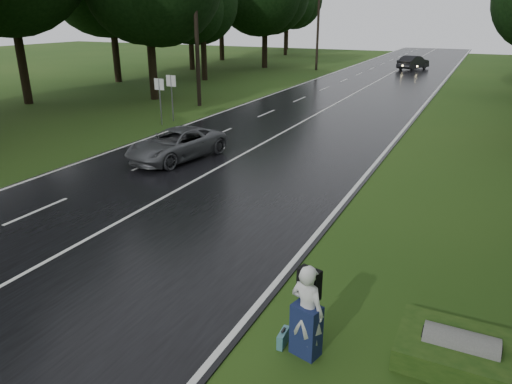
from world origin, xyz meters
TOP-DOWN VIEW (x-y plane):
  - ground at (0.00, 0.00)m, footprint 160.00×160.00m
  - road at (0.00, 20.00)m, footprint 12.00×140.00m
  - lane_center at (0.00, 20.00)m, footprint 0.12×140.00m
  - grey_car at (-2.32, 8.98)m, footprint 3.10×5.12m
  - far_car at (1.49, 50.90)m, footprint 3.16×5.06m
  - hitchhiker at (7.29, -0.61)m, footprint 0.79×0.74m
  - suitcase at (6.81, -0.58)m, footprint 0.14×0.43m
  - culvert at (9.93, 0.39)m, footprint 1.31×0.66m
  - utility_pole_mid at (-8.50, 20.65)m, footprint 1.80×0.28m
  - utility_pole_far at (-8.50, 45.76)m, footprint 1.80×0.28m
  - road_sign_a at (-7.20, 14.48)m, footprint 0.64×0.10m
  - road_sign_b at (-7.20, 15.64)m, footprint 0.65×0.10m
  - tree_left_d at (-13.03, 21.50)m, footprint 9.42×9.42m
  - tree_left_e at (-15.46, 32.65)m, footprint 7.98×7.98m
  - tree_left_f at (-14.99, 45.58)m, footprint 9.24×9.24m

SIDE VIEW (x-z plane):
  - ground at x=0.00m, z-range 0.00..0.00m
  - culvert at x=9.93m, z-range -0.33..0.33m
  - utility_pole_mid at x=-8.50m, z-range -5.12..5.12m
  - utility_pole_far at x=-8.50m, z-range -5.07..5.07m
  - road_sign_a at x=-7.20m, z-range -1.33..1.33m
  - road_sign_b at x=-7.20m, z-range -1.36..1.36m
  - tree_left_d at x=-13.03m, z-range -7.36..7.36m
  - tree_left_e at x=-15.46m, z-range -6.23..6.23m
  - tree_left_f at x=-14.99m, z-range -7.22..7.22m
  - road at x=0.00m, z-range 0.00..0.04m
  - lane_center at x=0.00m, z-range 0.04..0.05m
  - suitcase at x=6.81m, z-range 0.00..0.30m
  - grey_car at x=-2.32m, z-range 0.04..1.37m
  - far_car at x=1.49m, z-range 0.04..1.61m
  - hitchhiker at x=7.29m, z-range -0.07..1.83m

